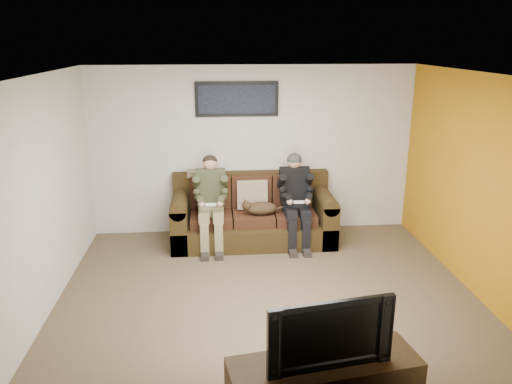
{
  "coord_description": "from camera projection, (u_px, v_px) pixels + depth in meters",
  "views": [
    {
      "loc": [
        -0.61,
        -5.32,
        2.97
      ],
      "look_at": [
        -0.05,
        1.2,
        0.95
      ],
      "focal_mm": 35.0,
      "sensor_mm": 36.0,
      "label": 1
    }
  ],
  "objects": [
    {
      "name": "wall_left",
      "position": [
        40.0,
        199.0,
        5.4
      ],
      "size": [
        0.0,
        4.5,
        4.5
      ],
      "primitive_type": "plane",
      "rotation": [
        1.57,
        0.0,
        1.57
      ],
      "color": "beige",
      "rests_on": "ground"
    },
    {
      "name": "wall_right",
      "position": [
        482.0,
        188.0,
        5.81
      ],
      "size": [
        0.0,
        4.5,
        4.5
      ],
      "primitive_type": "plane",
      "rotation": [
        1.57,
        0.0,
        -1.57
      ],
      "color": "beige",
      "rests_on": "ground"
    },
    {
      "name": "wall_back",
      "position": [
        253.0,
        151.0,
        7.74
      ],
      "size": [
        5.0,
        0.0,
        5.0
      ],
      "primitive_type": "plane",
      "rotation": [
        1.57,
        0.0,
        0.0
      ],
      "color": "beige",
      "rests_on": "ground"
    },
    {
      "name": "floor",
      "position": [
        268.0,
        297.0,
        5.98
      ],
      "size": [
        5.0,
        5.0,
        0.0
      ],
      "primitive_type": "plane",
      "color": "brown",
      "rests_on": "ground"
    },
    {
      "name": "television",
      "position": [
        326.0,
        329.0,
        3.92
      ],
      "size": [
        1.03,
        0.3,
        0.59
      ],
      "primitive_type": "imported",
      "rotation": [
        0.0,
        0.0,
        0.16
      ],
      "color": "black",
      "rests_on": "tv_stand"
    },
    {
      "name": "accent_wall_right",
      "position": [
        481.0,
        188.0,
        5.81
      ],
      "size": [
        0.0,
        4.5,
        4.5
      ],
      "primitive_type": "plane",
      "rotation": [
        1.57,
        0.0,
        -1.57
      ],
      "color": "#B87A12",
      "rests_on": "ground"
    },
    {
      "name": "person_right",
      "position": [
        296.0,
        194.0,
        7.36
      ],
      "size": [
        0.51,
        0.86,
        1.35
      ],
      "color": "black",
      "rests_on": "sofa"
    },
    {
      "name": "person_left",
      "position": [
        211.0,
        197.0,
        7.26
      ],
      "size": [
        0.51,
        0.87,
        1.34
      ],
      "color": "#8A7F56",
      "rests_on": "sofa"
    },
    {
      "name": "throw_blanket",
      "position": [
        203.0,
        173.0,
        7.67
      ],
      "size": [
        0.49,
        0.24,
        0.09
      ],
      "primitive_type": "cube",
      "color": "gray",
      "rests_on": "sofa"
    },
    {
      "name": "ceiling",
      "position": [
        270.0,
        75.0,
        5.22
      ],
      "size": [
        5.0,
        5.0,
        0.0
      ],
      "primitive_type": "plane",
      "rotation": [
        3.14,
        0.0,
        0.0
      ],
      "color": "silver",
      "rests_on": "ground"
    },
    {
      "name": "throw_pillow",
      "position": [
        252.0,
        194.0,
        7.57
      ],
      "size": [
        0.46,
        0.22,
        0.46
      ],
      "primitive_type": "cube",
      "rotation": [
        -0.21,
        0.0,
        0.0
      ],
      "color": "#8F735D",
      "rests_on": "sofa"
    },
    {
      "name": "cat",
      "position": [
        260.0,
        208.0,
        7.33
      ],
      "size": [
        0.66,
        0.26,
        0.24
      ],
      "color": "#49321C",
      "rests_on": "sofa"
    },
    {
      "name": "framed_poster",
      "position": [
        237.0,
        99.0,
        7.46
      ],
      "size": [
        1.25,
        0.05,
        0.52
      ],
      "color": "black",
      "rests_on": "wall_back"
    },
    {
      "name": "sofa",
      "position": [
        252.0,
        216.0,
        7.62
      ],
      "size": [
        2.41,
        1.04,
        0.99
      ],
      "color": "#32240F",
      "rests_on": "ground"
    },
    {
      "name": "wall_front",
      "position": [
        305.0,
        289.0,
        3.46
      ],
      "size": [
        5.0,
        0.0,
        5.0
      ],
      "primitive_type": "plane",
      "rotation": [
        -1.57,
        0.0,
        0.0
      ],
      "color": "beige",
      "rests_on": "ground"
    }
  ]
}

